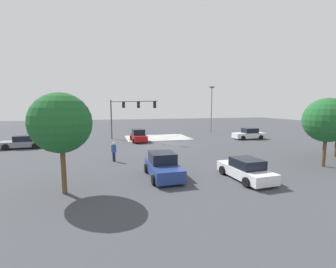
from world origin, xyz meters
TOP-DOWN VIEW (x-y plane):
  - ground_plane at (0.00, 0.00)m, footprint 112.99×112.99m
  - crosswalk_markings at (0.00, -6.43)m, footprint 9.47×6.30m
  - traffic_signal_mast at (4.67, -4.67)m, footprint 5.80×5.80m
  - car_0 at (3.27, -3.49)m, footprint 2.09×4.45m
  - car_1 at (-12.68, -1.53)m, footprint 4.64×2.12m
  - car_2 at (16.68, -1.79)m, footprint 4.76×2.38m
  - car_3 at (3.66, 12.56)m, footprint 2.10×4.33m
  - car_4 at (-1.48, 14.44)m, footprint 2.17×4.34m
  - pedestrian at (6.78, 7.35)m, footprint 0.41×0.41m
  - street_light_pole_a at (-11.07, -10.87)m, footprint 0.80×0.36m
  - tree_corner_a at (-9.32, 13.24)m, footprint 3.44×3.44m
  - tree_corner_b at (9.57, 14.03)m, footprint 3.22×3.22m

SIDE VIEW (x-z plane):
  - ground_plane at x=0.00m, z-range 0.00..0.00m
  - crosswalk_markings at x=0.00m, z-range 0.00..0.01m
  - car_4 at x=-1.48m, z-range -0.06..1.34m
  - car_2 at x=16.68m, z-range -0.07..1.39m
  - car_1 at x=-12.68m, z-range -0.09..1.51m
  - car_3 at x=3.66m, z-range -0.09..1.56m
  - car_0 at x=3.27m, z-range -0.08..1.59m
  - pedestrian at x=6.78m, z-range 0.10..1.78m
  - tree_corner_a at x=-9.32m, z-range 0.98..6.40m
  - tree_corner_b at x=9.57m, z-range 1.13..6.63m
  - traffic_signal_mast at x=4.67m, z-range 1.46..7.13m
  - street_light_pole_a at x=-11.07m, z-range 0.80..9.10m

